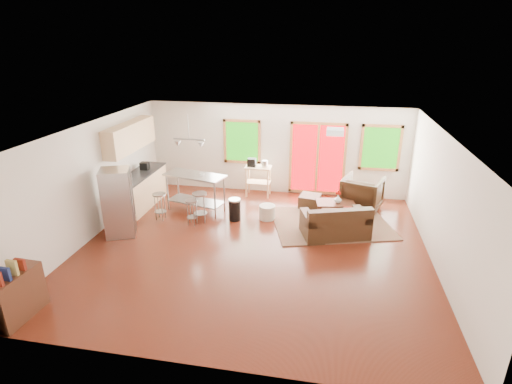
% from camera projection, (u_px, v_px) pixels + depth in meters
% --- Properties ---
extents(floor, '(7.50, 7.00, 0.02)m').
position_uv_depth(floor, '(254.00, 248.00, 8.83)').
color(floor, '#3E150B').
rests_on(floor, ground).
extents(ceiling, '(7.50, 7.00, 0.02)m').
position_uv_depth(ceiling, '(253.00, 131.00, 7.88)').
color(ceiling, white).
rests_on(ceiling, ground).
extents(back_wall, '(7.50, 0.02, 2.60)m').
position_uv_depth(back_wall, '(276.00, 149.00, 11.58)').
color(back_wall, silver).
rests_on(back_wall, ground).
extents(left_wall, '(0.02, 7.00, 2.60)m').
position_uv_depth(left_wall, '(90.00, 182.00, 9.00)').
color(left_wall, silver).
rests_on(left_wall, ground).
extents(right_wall, '(0.02, 7.00, 2.60)m').
position_uv_depth(right_wall, '(444.00, 205.00, 7.72)').
color(right_wall, silver).
rests_on(right_wall, ground).
extents(front_wall, '(7.50, 0.02, 2.60)m').
position_uv_depth(front_wall, '(202.00, 290.00, 5.14)').
color(front_wall, silver).
rests_on(front_wall, ground).
extents(window_left, '(1.10, 0.05, 1.30)m').
position_uv_depth(window_left, '(242.00, 142.00, 11.63)').
color(window_left, '#17610C').
rests_on(window_left, back_wall).
extents(french_doors, '(1.60, 0.05, 2.10)m').
position_uv_depth(french_doors, '(317.00, 159.00, 11.40)').
color(french_doors, '#C70008').
rests_on(french_doors, back_wall).
extents(window_right, '(1.10, 0.05, 1.30)m').
position_uv_depth(window_right, '(380.00, 148.00, 10.97)').
color(window_right, '#17610C').
rests_on(window_right, back_wall).
extents(rug, '(3.29, 2.85, 0.03)m').
position_uv_depth(rug, '(331.00, 223.00, 9.96)').
color(rug, '#52633F').
rests_on(rug, floor).
extents(loveseat, '(1.68, 1.26, 0.79)m').
position_uv_depth(loveseat, '(335.00, 224.00, 9.21)').
color(loveseat, black).
rests_on(loveseat, floor).
extents(coffee_table, '(1.05, 0.72, 0.39)m').
position_uv_depth(coffee_table, '(335.00, 204.00, 10.26)').
color(coffee_table, '#3E2013').
rests_on(coffee_table, floor).
extents(armchair, '(1.22, 1.18, 1.00)m').
position_uv_depth(armchair, '(362.00, 192.00, 10.61)').
color(armchair, black).
rests_on(armchair, floor).
extents(ottoman, '(0.62, 0.62, 0.35)m').
position_uv_depth(ottoman, '(310.00, 201.00, 10.84)').
color(ottoman, black).
rests_on(ottoman, floor).
extents(pouf, '(0.48, 0.48, 0.36)m').
position_uv_depth(pouf, '(267.00, 212.00, 10.16)').
color(pouf, beige).
rests_on(pouf, floor).
extents(vase, '(0.22, 0.22, 0.33)m').
position_uv_depth(vase, '(338.00, 198.00, 10.14)').
color(vase, silver).
rests_on(vase, coffee_table).
extents(book, '(0.23, 0.03, 0.31)m').
position_uv_depth(book, '(344.00, 204.00, 9.73)').
color(book, maroon).
rests_on(book, coffee_table).
extents(cabinets, '(0.64, 2.24, 2.30)m').
position_uv_depth(cabinets, '(137.00, 174.00, 10.64)').
color(cabinets, '#DEB27E').
rests_on(cabinets, floor).
extents(refrigerator, '(0.83, 0.82, 1.60)m').
position_uv_depth(refrigerator, '(118.00, 203.00, 9.15)').
color(refrigerator, '#B7BABC').
rests_on(refrigerator, floor).
extents(island, '(1.71, 1.00, 1.01)m').
position_uv_depth(island, '(195.00, 186.00, 10.47)').
color(island, '#B7BABC').
rests_on(island, floor).
extents(cup, '(0.15, 0.12, 0.14)m').
position_uv_depth(cup, '(202.00, 175.00, 10.33)').
color(cup, white).
rests_on(cup, island).
extents(bar_stool_a, '(0.33, 0.33, 0.69)m').
position_uv_depth(bar_stool_a, '(160.00, 200.00, 10.02)').
color(bar_stool_a, '#B7BABC').
rests_on(bar_stool_a, floor).
extents(bar_stool_b, '(0.33, 0.33, 0.65)m').
position_uv_depth(bar_stool_b, '(192.00, 206.00, 9.75)').
color(bar_stool_b, '#B7BABC').
rests_on(bar_stool_b, floor).
extents(bar_stool_c, '(0.45, 0.45, 0.77)m').
position_uv_depth(bar_stool_c, '(200.00, 201.00, 9.85)').
color(bar_stool_c, '#B7BABC').
rests_on(bar_stool_c, floor).
extents(trash_can, '(0.38, 0.38, 0.57)m').
position_uv_depth(trash_can, '(235.00, 209.00, 10.06)').
color(trash_can, black).
rests_on(trash_can, floor).
extents(kitchen_cart, '(0.74, 0.48, 1.12)m').
position_uv_depth(kitchen_cart, '(257.00, 171.00, 11.46)').
color(kitchen_cart, '#DEB27E').
rests_on(kitchen_cart, floor).
extents(bookshelf, '(0.39, 0.93, 1.08)m').
position_uv_depth(bookshelf, '(17.00, 295.00, 6.48)').
color(bookshelf, '#3E2013').
rests_on(bookshelf, floor).
extents(ceiling_flush, '(0.35, 0.35, 0.12)m').
position_uv_depth(ceiling_flush, '(335.00, 132.00, 8.19)').
color(ceiling_flush, white).
rests_on(ceiling_flush, ceiling).
extents(pendant_light, '(0.80, 0.18, 0.79)m').
position_uv_depth(pendant_light, '(189.00, 143.00, 9.84)').
color(pendant_light, gray).
rests_on(pendant_light, ceiling).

